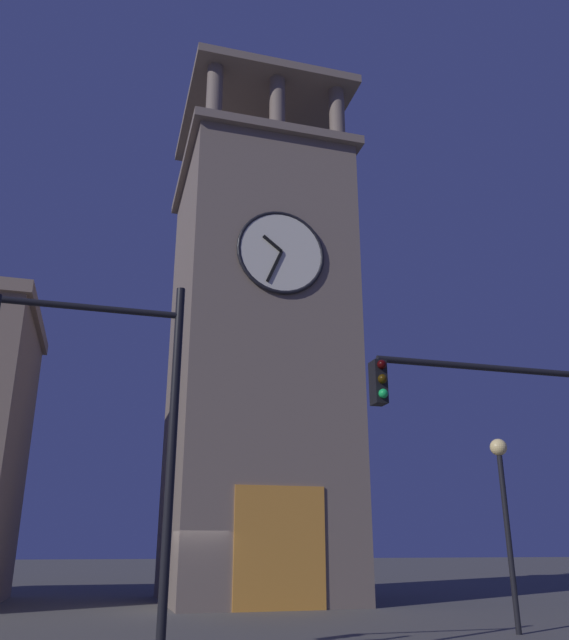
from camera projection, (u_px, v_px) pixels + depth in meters
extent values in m
plane|color=#56544F|center=(185.00, 612.00, 20.89)|extent=(200.00, 200.00, 0.00)
cube|color=#75665B|center=(256.00, 368.00, 27.73)|extent=(6.81, 7.93, 18.53)
cube|color=#75665B|center=(259.00, 178.00, 30.89)|extent=(7.41, 8.53, 0.40)
cylinder|color=#75665B|center=(337.00, 117.00, 29.10)|extent=(0.70, 0.70, 2.86)
cylinder|color=#75665B|center=(277.00, 106.00, 28.38)|extent=(0.70, 0.70, 2.86)
cylinder|color=#75665B|center=(215.00, 95.00, 27.67)|extent=(0.70, 0.70, 2.86)
cylinder|color=#75665B|center=(295.00, 192.00, 35.20)|extent=(0.70, 0.70, 2.86)
cylinder|color=#75665B|center=(245.00, 184.00, 34.49)|extent=(0.70, 0.70, 2.86)
cylinder|color=#75665B|center=(192.00, 177.00, 33.77)|extent=(0.70, 0.70, 2.86)
cube|color=#75665B|center=(260.00, 121.00, 31.98)|extent=(7.41, 8.53, 0.40)
cylinder|color=black|center=(260.00, 93.00, 32.54)|extent=(0.12, 0.12, 2.96)
cylinder|color=silver|center=(281.00, 252.00, 25.31)|extent=(3.42, 0.12, 3.42)
torus|color=black|center=(281.00, 252.00, 25.29)|extent=(3.58, 0.16, 3.58)
cube|color=black|center=(273.00, 244.00, 25.22)|extent=(0.82, 0.06, 0.67)
cube|color=black|center=(275.00, 266.00, 24.92)|extent=(0.68, 0.06, 1.39)
cube|color=orange|center=(279.00, 547.00, 21.76)|extent=(3.20, 0.24, 4.00)
cylinder|color=black|center=(489.00, 368.00, 11.62)|extent=(4.37, 0.12, 0.12)
cube|color=black|center=(378.00, 383.00, 10.92)|extent=(0.22, 0.30, 0.75)
sphere|color=#360505|center=(382.00, 364.00, 10.85)|extent=(0.16, 0.16, 0.16)
sphere|color=#392705|center=(383.00, 379.00, 10.77)|extent=(0.16, 0.16, 0.16)
sphere|color=#18C154|center=(383.00, 393.00, 10.68)|extent=(0.16, 0.16, 0.16)
cylinder|color=black|center=(171.00, 466.00, 11.02)|extent=(0.16, 0.16, 6.58)
cylinder|color=black|center=(61.00, 305.00, 11.41)|extent=(4.18, 0.12, 0.12)
cylinder|color=black|center=(509.00, 541.00, 16.12)|extent=(0.14, 0.14, 4.24)
sphere|color=#F9DB8C|center=(498.00, 447.00, 16.91)|extent=(0.44, 0.44, 0.44)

